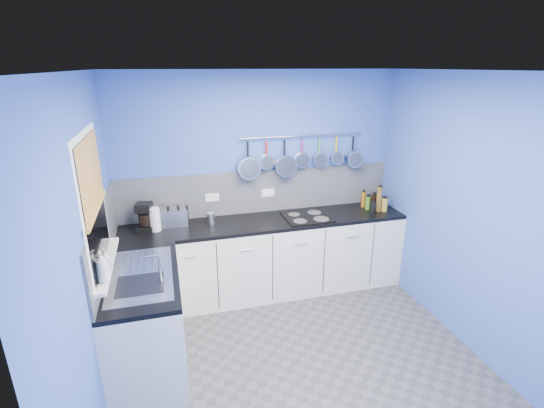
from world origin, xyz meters
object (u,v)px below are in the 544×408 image
toaster (174,217)px  paper_towel (155,219)px  soap_bottle_a (102,267)px  hob (307,217)px  soap_bottle_b (106,260)px  canister (211,218)px  coffee_maker (145,217)px

toaster → paper_towel: bearing=-150.5°
soap_bottle_a → hob: soap_bottle_a is taller
paper_towel → hob: size_ratio=0.48×
soap_bottle_b → canister: soap_bottle_b is taller
toaster → hob: toaster is taller
soap_bottle_b → hob: size_ratio=0.33×
paper_towel → canister: (0.58, 0.04, -0.06)m
coffee_maker → canister: coffee_maker is taller
soap_bottle_a → paper_towel: size_ratio=0.96×
soap_bottle_a → canister: size_ratio=1.96×
coffee_maker → toaster: size_ratio=1.01×
soap_bottle_b → paper_towel: 1.13m
soap_bottle_b → canister: 1.45m
canister → paper_towel: bearing=-176.5°
soap_bottle_a → toaster: (0.54, 1.35, -0.18)m
toaster → coffee_maker: bearing=-165.4°
canister → hob: bearing=-6.0°
coffee_maker → toaster: (0.29, 0.07, -0.05)m
soap_bottle_a → toaster: size_ratio=0.82×
paper_towel → canister: bearing=3.5°
soap_bottle_a → paper_towel: soap_bottle_a is taller
toaster → canister: 0.40m
paper_towel → hob: paper_towel is taller
soap_bottle_a → canister: (0.93, 1.28, -0.21)m
toaster → hob: (1.47, -0.18, -0.09)m
canister → hob: (1.08, -0.11, -0.06)m
soap_bottle_b → toaster: soap_bottle_b is taller
hob → coffee_maker: bearing=176.4°
paper_towel → soap_bottle_b: bearing=-108.1°
hob → canister: bearing=174.0°
soap_bottle_a → toaster: bearing=68.2°
hob → soap_bottle_b: bearing=-153.8°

